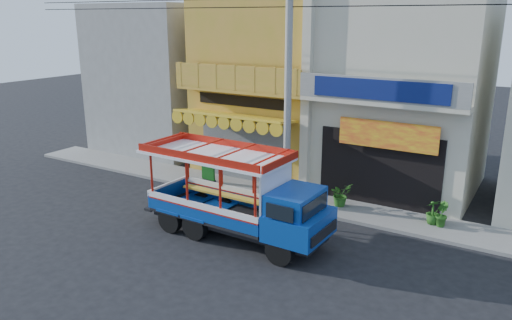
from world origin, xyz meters
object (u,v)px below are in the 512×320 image
Objects in this scene: green_sign at (208,172)px; potted_plant_c at (433,212)px; songthaew_truck at (247,199)px; utility_pole at (292,74)px; potted_plant_b at (441,214)px; potted_plant_a at (340,194)px.

green_sign is 1.21× the size of potted_plant_c.
potted_plant_c is at bearing 41.12° from songthaew_truck.
utility_pole is at bearing -7.03° from green_sign.
utility_pole is 6.16m from green_sign.
green_sign is at bearing 72.27° from potted_plant_b.
potted_plant_b is (3.64, -0.01, -0.01)m from potted_plant_a.
songthaew_truck is 7.42× the size of potted_plant_c.
utility_pole is 4.86m from potted_plant_a.
songthaew_truck is 7.22× the size of potted_plant_a.
utility_pole is at bearing 79.10° from potted_plant_b.
utility_pole reaches higher than potted_plant_a.
potted_plant_c is at bearing 59.39° from potted_plant_b.
utility_pole is at bearing -41.04° from potted_plant_c.
utility_pole is at bearing 142.68° from potted_plant_a.
potted_plant_a is 1.03× the size of potted_plant_c.
utility_pole is 4.94m from songthaew_truck.
green_sign is at bearing 138.77° from songthaew_truck.
green_sign is (-4.44, 3.89, -0.87)m from songthaew_truck.
songthaew_truck is 6.15× the size of green_sign.
potted_plant_c is at bearing 2.11° from green_sign.
utility_pole is 32.38× the size of potted_plant_c.
green_sign is (-4.20, 0.52, -4.47)m from utility_pole.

